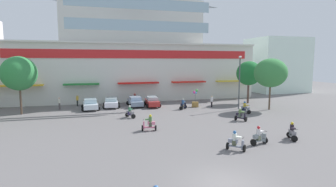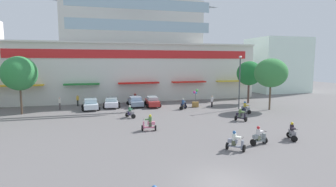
{
  "view_description": "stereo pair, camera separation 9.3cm",
  "coord_description": "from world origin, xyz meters",
  "px_view_note": "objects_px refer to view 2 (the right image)",
  "views": [
    {
      "loc": [
        -6.59,
        -12.26,
        6.53
      ],
      "look_at": [
        1.22,
        15.97,
        3.0
      ],
      "focal_mm": 28.3,
      "sensor_mm": 36.0,
      "label": 1
    },
    {
      "loc": [
        -6.5,
        -12.29,
        6.53
      ],
      "look_at": [
        1.22,
        15.97,
        3.0
      ],
      "focal_mm": 28.3,
      "sensor_mm": 36.0,
      "label": 2
    }
  ],
  "objects_px": {
    "parked_car_1": "(112,102)",
    "balloon_vendor_cart": "(195,100)",
    "scooter_rider_2": "(241,115)",
    "scooter_rider_4": "(292,133)",
    "scooter_rider_8": "(183,105)",
    "plaza_tree_1": "(271,73)",
    "streetlamp_near": "(240,79)",
    "plaza_tree_2": "(19,73)",
    "parked_car_0": "(91,104)",
    "parked_car_2": "(135,101)",
    "pedestrian_3": "(60,103)",
    "scooter_rider_0": "(245,108)",
    "pedestrian_2": "(78,100)",
    "parked_car_3": "(152,101)",
    "pedestrian_0": "(135,97)",
    "scooter_rider_1": "(149,124)",
    "scooter_rider_6": "(235,142)",
    "pedestrian_1": "(212,101)",
    "plaza_tree_3": "(249,73)",
    "scooter_rider_3": "(259,137)",
    "scooter_rider_9": "(130,113)"
  },
  "relations": [
    {
      "from": "pedestrian_2",
      "to": "pedestrian_3",
      "type": "distance_m",
      "value": 3.04
    },
    {
      "from": "scooter_rider_2",
      "to": "pedestrian_2",
      "type": "relative_size",
      "value": 0.9
    },
    {
      "from": "plaza_tree_1",
      "to": "streetlamp_near",
      "type": "distance_m",
      "value": 4.17
    },
    {
      "from": "pedestrian_0",
      "to": "balloon_vendor_cart",
      "type": "bearing_deg",
      "value": -37.86
    },
    {
      "from": "scooter_rider_4",
      "to": "scooter_rider_2",
      "type": "bearing_deg",
      "value": 93.09
    },
    {
      "from": "parked_car_0",
      "to": "pedestrian_2",
      "type": "relative_size",
      "value": 2.39
    },
    {
      "from": "scooter_rider_2",
      "to": "pedestrian_1",
      "type": "height_order",
      "value": "pedestrian_1"
    },
    {
      "from": "parked_car_1",
      "to": "parked_car_2",
      "type": "relative_size",
      "value": 0.92
    },
    {
      "from": "pedestrian_1",
      "to": "streetlamp_near",
      "type": "distance_m",
      "value": 5.03
    },
    {
      "from": "plaza_tree_3",
      "to": "scooter_rider_6",
      "type": "bearing_deg",
      "value": -124.24
    },
    {
      "from": "scooter_rider_6",
      "to": "pedestrian_2",
      "type": "distance_m",
      "value": 26.79
    },
    {
      "from": "parked_car_2",
      "to": "parked_car_3",
      "type": "height_order",
      "value": "parked_car_2"
    },
    {
      "from": "parked_car_0",
      "to": "plaza_tree_1",
      "type": "bearing_deg",
      "value": -15.27
    },
    {
      "from": "scooter_rider_1",
      "to": "scooter_rider_6",
      "type": "xyz_separation_m",
      "value": [
        5.03,
        -7.25,
        -0.04
      ]
    },
    {
      "from": "plaza_tree_1",
      "to": "scooter_rider_3",
      "type": "bearing_deg",
      "value": -128.85
    },
    {
      "from": "scooter_rider_2",
      "to": "scooter_rider_8",
      "type": "height_order",
      "value": "scooter_rider_8"
    },
    {
      "from": "plaza_tree_2",
      "to": "pedestrian_2",
      "type": "xyz_separation_m",
      "value": [
        6.37,
        4.48,
        -4.13
      ]
    },
    {
      "from": "parked_car_3",
      "to": "streetlamp_near",
      "type": "xyz_separation_m",
      "value": [
        11.17,
        -5.2,
        3.49
      ]
    },
    {
      "from": "scooter_rider_8",
      "to": "parked_car_2",
      "type": "bearing_deg",
      "value": 144.4
    },
    {
      "from": "parked_car_2",
      "to": "scooter_rider_9",
      "type": "distance_m",
      "value": 8.05
    },
    {
      "from": "pedestrian_0",
      "to": "parked_car_1",
      "type": "bearing_deg",
      "value": -140.7
    },
    {
      "from": "parked_car_3",
      "to": "scooter_rider_3",
      "type": "distance_m",
      "value": 20.36
    },
    {
      "from": "streetlamp_near",
      "to": "balloon_vendor_cart",
      "type": "bearing_deg",
      "value": 150.45
    },
    {
      "from": "scooter_rider_1",
      "to": "scooter_rider_4",
      "type": "height_order",
      "value": "scooter_rider_1"
    },
    {
      "from": "plaza_tree_3",
      "to": "scooter_rider_1",
      "type": "distance_m",
      "value": 22.62
    },
    {
      "from": "plaza_tree_1",
      "to": "parked_car_3",
      "type": "xyz_separation_m",
      "value": [
        -14.95,
        6.78,
        -4.28
      ]
    },
    {
      "from": "plaza_tree_2",
      "to": "parked_car_3",
      "type": "relative_size",
      "value": 1.59
    },
    {
      "from": "pedestrian_3",
      "to": "parked_car_1",
      "type": "bearing_deg",
      "value": -2.26
    },
    {
      "from": "plaza_tree_3",
      "to": "scooter_rider_6",
      "type": "height_order",
      "value": "plaza_tree_3"
    },
    {
      "from": "scooter_rider_0",
      "to": "pedestrian_3",
      "type": "xyz_separation_m",
      "value": [
        -23.1,
        9.23,
        0.32
      ]
    },
    {
      "from": "scooter_rider_2",
      "to": "scooter_rider_4",
      "type": "relative_size",
      "value": 1.0
    },
    {
      "from": "plaza_tree_1",
      "to": "parked_car_2",
      "type": "xyz_separation_m",
      "value": [
        -17.3,
        7.59,
        -4.29
      ]
    },
    {
      "from": "plaza_tree_3",
      "to": "balloon_vendor_cart",
      "type": "distance_m",
      "value": 10.22
    },
    {
      "from": "plaza_tree_2",
      "to": "parked_car_0",
      "type": "distance_m",
      "value": 9.38
    },
    {
      "from": "parked_car_0",
      "to": "parked_car_1",
      "type": "relative_size",
      "value": 0.99
    },
    {
      "from": "scooter_rider_4",
      "to": "parked_car_0",
      "type": "bearing_deg",
      "value": 130.91
    },
    {
      "from": "parked_car_1",
      "to": "balloon_vendor_cart",
      "type": "xyz_separation_m",
      "value": [
        11.69,
        -2.93,
        0.28
      ]
    },
    {
      "from": "scooter_rider_0",
      "to": "scooter_rider_8",
      "type": "xyz_separation_m",
      "value": [
        -6.7,
        4.75,
        0.01
      ]
    },
    {
      "from": "plaza_tree_3",
      "to": "scooter_rider_6",
      "type": "xyz_separation_m",
      "value": [
        -13.41,
        -19.71,
        -4.09
      ]
    },
    {
      "from": "balloon_vendor_cart",
      "to": "scooter_rider_8",
      "type": "bearing_deg",
      "value": -150.62
    },
    {
      "from": "balloon_vendor_cart",
      "to": "scooter_rider_1",
      "type": "bearing_deg",
      "value": -128.86
    },
    {
      "from": "pedestrian_2",
      "to": "pedestrian_0",
      "type": "bearing_deg",
      "value": 5.32
    },
    {
      "from": "plaza_tree_3",
      "to": "plaza_tree_2",
      "type": "bearing_deg",
      "value": -179.16
    },
    {
      "from": "parked_car_0",
      "to": "pedestrian_3",
      "type": "xyz_separation_m",
      "value": [
        -4.09,
        1.33,
        0.2
      ]
    },
    {
      "from": "parked_car_2",
      "to": "scooter_rider_6",
      "type": "bearing_deg",
      "value": -78.76
    },
    {
      "from": "parked_car_1",
      "to": "parked_car_3",
      "type": "distance_m",
      "value": 5.86
    },
    {
      "from": "scooter_rider_2",
      "to": "pedestrian_2",
      "type": "bearing_deg",
      "value": 140.12
    },
    {
      "from": "scooter_rider_6",
      "to": "parked_car_0",
      "type": "bearing_deg",
      "value": 117.57
    },
    {
      "from": "scooter_rider_0",
      "to": "pedestrian_3",
      "type": "height_order",
      "value": "pedestrian_3"
    },
    {
      "from": "parked_car_3",
      "to": "pedestrian_1",
      "type": "relative_size",
      "value": 2.76
    }
  ]
}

